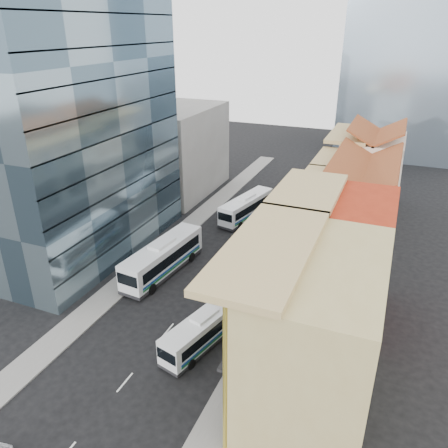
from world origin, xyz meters
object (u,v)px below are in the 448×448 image
at_px(shophouse_tan, 317,335).
at_px(bus_left_far, 246,207).
at_px(bus_left_near, 163,257).
at_px(bus_right, 205,328).
at_px(office_tower, 76,130).

xyz_separation_m(shophouse_tan, bus_left_far, (-16.00, 30.31, -4.21)).
relative_size(bus_left_near, bus_left_far, 1.12).
relative_size(bus_left_near, bus_right, 1.27).
bearing_deg(bus_left_near, shophouse_tan, -25.84).
bearing_deg(bus_right, bus_left_near, 150.02).
height_order(shophouse_tan, bus_right, shophouse_tan).
relative_size(shophouse_tan, office_tower, 0.47).
xyz_separation_m(shophouse_tan, office_tower, (-31.00, 14.00, 9.00)).
xyz_separation_m(office_tower, bus_right, (20.93, -11.19, -13.42)).
distance_m(shophouse_tan, bus_left_far, 34.53).
bearing_deg(bus_right, office_tower, 166.27).
height_order(office_tower, bus_right, office_tower).
bearing_deg(office_tower, bus_right, -28.13).
relative_size(shophouse_tan, bus_right, 1.42).
distance_m(office_tower, bus_right, 27.27).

